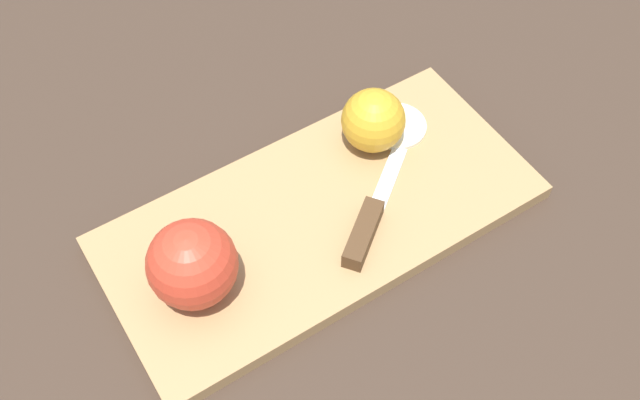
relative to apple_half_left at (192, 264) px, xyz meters
The scene contains 6 objects.
ground_plane 0.15m from the apple_half_left, ahead, with size 4.00×4.00×0.00m, color #38281E.
cutting_board 0.15m from the apple_half_left, ahead, with size 0.43×0.22×0.02m.
apple_half_left is the anchor object (origin of this frame).
apple_half_right 0.24m from the apple_half_left, 16.14° to the left, with size 0.07×0.07×0.07m.
knife 0.17m from the apple_half_left, ahead, with size 0.13×0.11×0.02m.
apple_slice 0.27m from the apple_half_left, 14.94° to the left, with size 0.06×0.06×0.00m.
Camera 1 is at (-0.21, -0.36, 0.62)m, focal length 42.00 mm.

